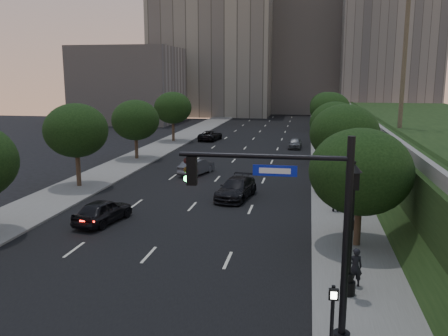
% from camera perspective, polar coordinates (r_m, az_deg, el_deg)
% --- Properties ---
extents(ground, '(160.00, 160.00, 0.00)m').
position_cam_1_polar(ground, '(20.04, -13.88, -15.32)').
color(ground, black).
rests_on(ground, ground).
extents(road_surface, '(16.00, 140.00, 0.02)m').
position_cam_1_polar(road_surface, '(47.75, 0.79, 0.45)').
color(road_surface, black).
rests_on(road_surface, ground).
extents(sidewalk_right, '(4.50, 140.00, 0.15)m').
position_cam_1_polar(sidewalk_right, '(47.20, 13.16, 0.11)').
color(sidewalk_right, slate).
rests_on(sidewalk_right, ground).
extents(sidewalk_left, '(4.50, 140.00, 0.15)m').
position_cam_1_polar(sidewalk_left, '(50.41, -10.79, 0.89)').
color(sidewalk_left, slate).
rests_on(sidewalk_left, ground).
extents(parapet_wall, '(0.35, 90.00, 0.70)m').
position_cam_1_polar(parapet_wall, '(44.92, 17.68, 4.85)').
color(parapet_wall, slate).
rests_on(parapet_wall, embankment).
extents(office_block_left, '(26.00, 20.00, 32.00)m').
position_cam_1_polar(office_block_left, '(110.69, -1.17, 14.79)').
color(office_block_left, gray).
rests_on(office_block_left, ground).
extents(office_block_mid, '(22.00, 18.00, 26.00)m').
position_cam_1_polar(office_block_mid, '(118.40, 9.61, 12.94)').
color(office_block_mid, '#A39D95').
rests_on(office_block_mid, ground).
extents(office_block_right, '(20.00, 22.00, 36.00)m').
position_cam_1_polar(office_block_right, '(113.87, 19.08, 15.11)').
color(office_block_right, gray).
rests_on(office_block_right, ground).
extents(office_block_filler, '(18.00, 16.00, 14.00)m').
position_cam_1_polar(office_block_filler, '(92.65, -11.29, 9.74)').
color(office_block_filler, '#A39D95').
rests_on(office_block_filler, ground).
extents(tree_right_a, '(5.20, 5.20, 6.24)m').
position_cam_1_polar(tree_right_a, '(24.92, 16.10, -0.43)').
color(tree_right_a, '#38281C').
rests_on(tree_right_a, ground).
extents(tree_right_b, '(5.20, 5.20, 6.74)m').
position_cam_1_polar(tree_right_b, '(36.66, 14.29, 4.01)').
color(tree_right_b, '#38281C').
rests_on(tree_right_b, ground).
extents(tree_right_c, '(5.20, 5.20, 6.24)m').
position_cam_1_polar(tree_right_c, '(49.61, 13.25, 5.24)').
color(tree_right_c, '#38281C').
rests_on(tree_right_c, ground).
extents(tree_right_d, '(5.20, 5.20, 6.74)m').
position_cam_1_polar(tree_right_d, '(63.51, 12.64, 6.93)').
color(tree_right_d, '#38281C').
rests_on(tree_right_d, ground).
extents(tree_right_e, '(5.20, 5.20, 6.24)m').
position_cam_1_polar(tree_right_e, '(78.50, 12.19, 7.32)').
color(tree_right_e, '#38281C').
rests_on(tree_right_e, ground).
extents(tree_left_b, '(5.00, 5.00, 6.71)m').
position_cam_1_polar(tree_left_b, '(38.95, -17.38, 4.33)').
color(tree_left_b, '#38281C').
rests_on(tree_left_b, ground).
extents(tree_left_c, '(5.00, 5.00, 6.34)m').
position_cam_1_polar(tree_left_c, '(50.81, -10.61, 5.68)').
color(tree_left_c, '#38281C').
rests_on(tree_left_c, ground).
extents(tree_left_d, '(5.00, 5.00, 6.71)m').
position_cam_1_polar(tree_left_d, '(64.02, -6.18, 7.21)').
color(tree_left_d, '#38281C').
rests_on(tree_left_d, ground).
extents(traffic_signal_mast, '(5.68, 0.56, 7.00)m').
position_cam_1_polar(traffic_signal_mast, '(15.57, 10.46, -8.35)').
color(traffic_signal_mast, black).
rests_on(traffic_signal_mast, ground).
extents(street_lamp, '(0.64, 0.64, 5.62)m').
position_cam_1_polar(street_lamp, '(19.43, 14.97, -7.83)').
color(street_lamp, black).
rests_on(street_lamp, ground).
extents(pedestrian_signal, '(0.30, 0.33, 2.50)m').
position_cam_1_polar(pedestrian_signal, '(15.62, 12.91, -16.83)').
color(pedestrian_signal, black).
rests_on(pedestrian_signal, ground).
extents(sedan_near_left, '(2.58, 4.64, 1.49)m').
position_cam_1_polar(sedan_near_left, '(29.68, -14.36, -5.04)').
color(sedan_near_left, black).
rests_on(sedan_near_left, ground).
extents(sedan_mid_left, '(2.67, 4.61, 1.44)m').
position_cam_1_polar(sedan_mid_left, '(42.86, -3.32, 0.17)').
color(sedan_mid_left, '#4B4C52').
rests_on(sedan_mid_left, ground).
extents(sedan_far_left, '(2.86, 5.20, 1.38)m').
position_cam_1_polar(sedan_far_left, '(65.46, -1.65, 3.94)').
color(sedan_far_left, black).
rests_on(sedan_far_left, ground).
extents(sedan_near_right, '(2.84, 5.37, 1.48)m').
position_cam_1_polar(sedan_near_right, '(34.43, 1.47, -2.48)').
color(sedan_near_right, black).
rests_on(sedan_near_right, ground).
extents(sedan_far_right, '(1.64, 3.87, 1.31)m').
position_cam_1_polar(sedan_far_right, '(58.88, 8.54, 2.98)').
color(sedan_far_right, '#575B5F').
rests_on(sedan_far_right, ground).
extents(pedestrian_a, '(0.68, 0.52, 1.66)m').
position_cam_1_polar(pedestrian_a, '(20.82, 15.50, -11.42)').
color(pedestrian_a, black).
rests_on(pedestrian_a, sidewalk_right).
extents(pedestrian_b, '(1.06, 0.94, 1.80)m').
position_cam_1_polar(pedestrian_b, '(28.10, 14.94, -5.34)').
color(pedestrian_b, black).
rests_on(pedestrian_b, sidewalk_right).
extents(pedestrian_c, '(1.12, 0.48, 1.90)m').
position_cam_1_polar(pedestrian_c, '(31.41, 13.37, -3.44)').
color(pedestrian_c, black).
rests_on(pedestrian_c, sidewalk_right).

